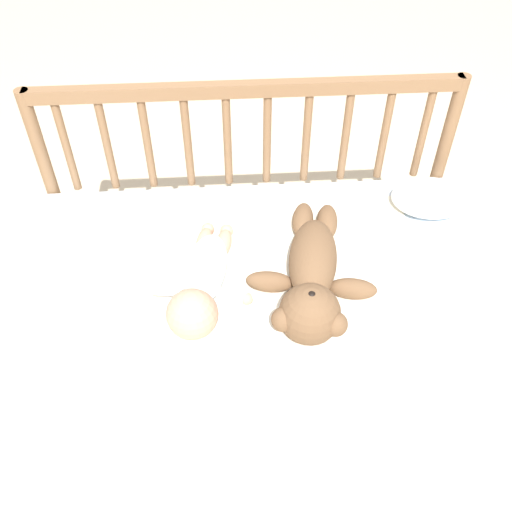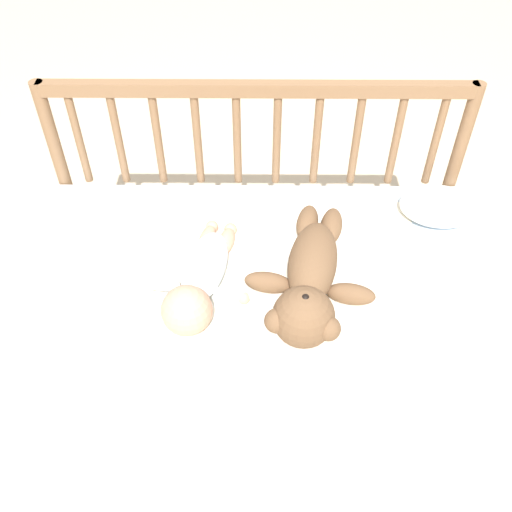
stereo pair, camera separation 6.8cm
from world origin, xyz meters
name	(u,v)px [view 2 (the right image)]	position (x,y,z in m)	size (l,w,h in m)	color
ground_plane	(256,368)	(0.00, 0.00, 0.00)	(12.00, 12.00, 0.00)	#C6B293
crib_mattress	(256,325)	(0.00, 0.00, 0.21)	(1.15, 0.67, 0.43)	silver
crib_rail	(257,152)	(0.00, 0.36, 0.53)	(1.15, 0.04, 0.74)	brown
blanket	(267,277)	(0.03, -0.02, 0.43)	(0.77, 0.56, 0.01)	silver
teddy_bear	(310,280)	(0.12, -0.08, 0.48)	(0.31, 0.48, 0.14)	brown
baby	(199,281)	(-0.13, -0.07, 0.47)	(0.26, 0.38, 0.11)	white
small_pillow	(440,206)	(0.49, 0.21, 0.46)	(0.21, 0.17, 0.06)	white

